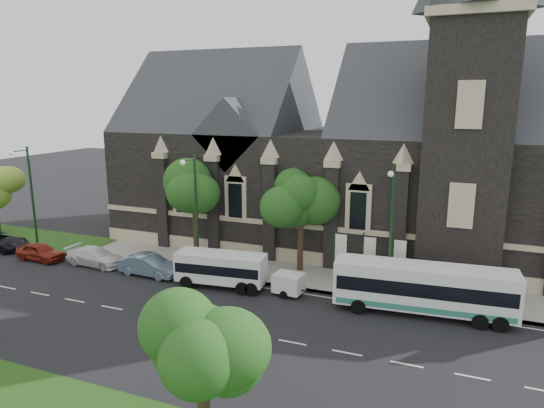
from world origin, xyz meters
The scene contains 19 objects.
ground centered at (0.00, 0.00, 0.00)m, with size 160.00×160.00×0.00m, color black.
sidewalk centered at (0.00, 9.50, 0.07)m, with size 80.00×5.00×0.15m, color #9C968D.
museum centered at (5.12, 18.78, 8.17)m, with size 40.00×17.70×29.90m.
tree_park_east centered at (6.18, -9.32, 4.62)m, with size 3.40×3.40×6.28m.
tree_walk_right centered at (3.21, 10.71, 5.82)m, with size 4.08×4.08×7.80m.
tree_walk_left centered at (-5.80, 10.70, 5.73)m, with size 3.91×3.91×7.64m.
street_lamp_near centered at (10.00, 7.09, 5.11)m, with size 0.36×1.88×9.00m.
street_lamp_mid centered at (-4.00, 7.09, 5.11)m, with size 0.36×1.88×9.00m.
street_lamp_far centered at (-20.00, 7.09, 5.11)m, with size 0.36×1.88×9.00m.
banner_flag_left centered at (6.29, 9.00, 2.38)m, with size 0.90×0.10×4.00m.
banner_flag_center centered at (8.29, 9.00, 2.38)m, with size 0.90×0.10×4.00m.
banner_flag_right centered at (10.29, 9.00, 2.38)m, with size 0.90×0.10×4.00m.
tour_coach centered at (12.23, 6.20, 1.69)m, with size 10.74×3.15×3.09m.
shuttle_bus centered at (-1.17, 5.63, 1.41)m, with size 6.45×2.85×2.42m.
box_trailer centered at (3.67, 5.99, 0.84)m, with size 2.83×1.67×1.47m.
sedan centered at (-7.19, 5.68, 0.78)m, with size 1.64×4.71×1.55m, color slate.
car_far_red centered at (-17.52, 5.30, 0.71)m, with size 1.68×4.17×1.42m, color maroon.
car_far_white centered at (-12.49, 5.98, 0.71)m, with size 1.99×4.89×1.42m, color white.
car_far_black centered at (-23.13, 6.17, 0.72)m, with size 2.37×5.15×1.43m, color black.
Camera 1 is at (13.56, -22.30, 12.84)m, focal length 31.50 mm.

